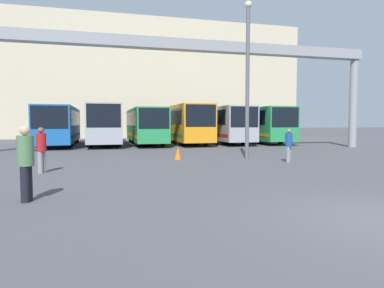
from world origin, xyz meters
The scene contains 13 objects.
building_backdrop centered at (0.00, 42.74, 7.39)m, with size 41.06×12.00×14.78m.
overhead_gantry centered at (0.00, 16.99, 6.11)m, with size 27.05×0.80×7.33m.
bus_slot_0 centered at (-8.74, 24.79, 1.80)m, with size 2.58×11.23×3.11m.
bus_slot_1 centered at (-5.24, 25.15, 1.89)m, with size 2.55×11.95×3.29m.
bus_slot_2 centered at (-1.75, 24.43, 1.75)m, with size 2.44×10.50×3.04m.
bus_slot_3 centered at (1.75, 24.68, 1.92)m, with size 2.58×11.01×3.34m.
bus_slot_4 centered at (5.24, 24.98, 1.86)m, with size 2.51×11.61×3.22m.
bus_slot_5 centered at (8.74, 25.38, 1.85)m, with size 2.61×12.41×3.20m.
pedestrian_far_center centered at (-7.60, 8.61, 0.91)m, with size 0.36×0.36×1.72m.
pedestrian_near_left centered at (-7.16, 3.66, 0.97)m, with size 0.38×0.38×1.83m.
pedestrian_mid_left centered at (3.20, 9.28, 0.85)m, with size 0.33×0.33×1.60m.
traffic_cone centered at (-1.62, 11.89, 0.33)m, with size 0.36×0.36×0.65m.
lamp_post centered at (1.95, 11.31, 4.41)m, with size 0.36×0.36×8.09m.
Camera 1 is at (-5.40, -5.22, 1.91)m, focal length 32.00 mm.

